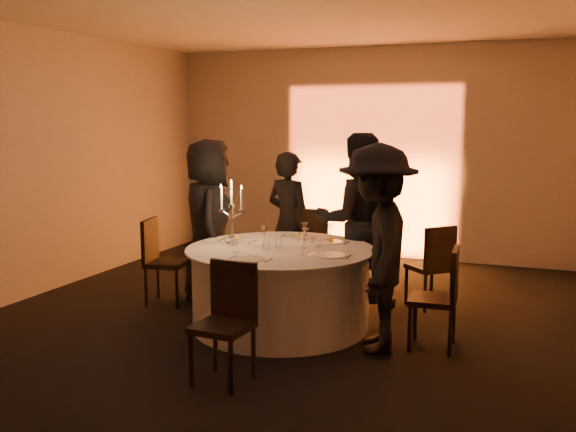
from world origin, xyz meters
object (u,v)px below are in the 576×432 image
(chair_back_right, at_px, (434,262))
(guest_back_left, at_px, (289,222))
(chair_right, at_px, (442,293))
(guest_right, at_px, (377,248))
(chair_front, at_px, (227,315))
(guest_left, at_px, (209,221))
(guest_back_right, at_px, (357,221))
(coffee_cup, at_px, (234,242))
(banquet_table, at_px, (280,287))
(chair_back_left, at_px, (314,245))
(chair_left, at_px, (160,256))
(candelabra, at_px, (232,222))

(chair_back_right, distance_m, guest_back_left, 1.70)
(chair_back_right, distance_m, chair_right, 1.23)
(guest_right, bearing_deg, chair_right, 95.85)
(chair_front, distance_m, guest_left, 2.25)
(guest_back_right, distance_m, guest_right, 1.27)
(coffee_cup, bearing_deg, guest_back_right, 44.22)
(banquet_table, height_order, chair_back_left, chair_back_left)
(coffee_cup, bearing_deg, chair_back_left, 74.85)
(chair_front, relative_size, guest_back_right, 0.49)
(chair_left, xyz_separation_m, coffee_cup, (1.04, -0.31, 0.28))
(chair_right, xyz_separation_m, candelabra, (-2.03, 0.05, 0.49))
(banquet_table, distance_m, chair_back_left, 1.31)
(chair_back_left, xyz_separation_m, coffee_cup, (-0.36, -1.34, 0.24))
(chair_right, relative_size, candelabra, 1.40)
(candelabra, bearing_deg, guest_left, 134.22)
(chair_left, height_order, guest_back_right, guest_back_right)
(chair_front, distance_m, guest_right, 1.44)
(banquet_table, distance_m, guest_left, 1.31)
(chair_back_right, relative_size, guest_right, 0.50)
(banquet_table, bearing_deg, chair_front, -85.67)
(chair_left, bearing_deg, chair_right, -107.29)
(chair_back_left, bearing_deg, chair_left, 40.36)
(chair_front, bearing_deg, candelabra, 118.60)
(coffee_cup, bearing_deg, chair_left, 163.35)
(guest_left, bearing_deg, banquet_table, -145.71)
(chair_right, relative_size, guest_right, 0.50)
(guest_left, bearing_deg, guest_back_right, -105.72)
(guest_back_right, height_order, coffee_cup, guest_back_right)
(chair_left, height_order, coffee_cup, chair_left)
(guest_back_right, bearing_deg, guest_left, -17.01)
(guest_back_left, distance_m, guest_back_right, 0.97)
(banquet_table, distance_m, guest_right, 1.15)
(guest_back_right, xyz_separation_m, guest_right, (0.50, -1.17, -0.03))
(chair_back_right, distance_m, chair_front, 2.73)
(banquet_table, bearing_deg, guest_back_left, 107.58)
(banquet_table, relative_size, chair_front, 1.97)
(chair_back_left, xyz_separation_m, candelabra, (-0.40, -1.31, 0.44))
(chair_back_left, height_order, coffee_cup, chair_back_left)
(guest_back_right, xyz_separation_m, coffee_cup, (-0.97, -0.95, -0.12))
(candelabra, bearing_deg, guest_right, -9.43)
(guest_back_right, relative_size, guest_right, 1.03)
(chair_back_left, relative_size, chair_front, 1.08)
(guest_back_left, height_order, guest_back_right, guest_back_right)
(banquet_table, height_order, chair_front, chair_front)
(guest_back_left, bearing_deg, coffee_cup, 104.18)
(chair_back_right, bearing_deg, chair_left, -28.62)
(chair_front, relative_size, coffee_cup, 8.29)
(chair_right, xyz_separation_m, guest_back_right, (-1.02, 0.97, 0.42))
(chair_front, height_order, coffee_cup, chair_front)
(chair_left, xyz_separation_m, chair_back_right, (2.79, 0.87, -0.02))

